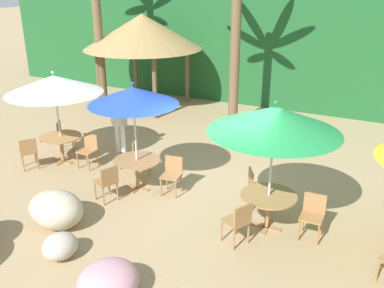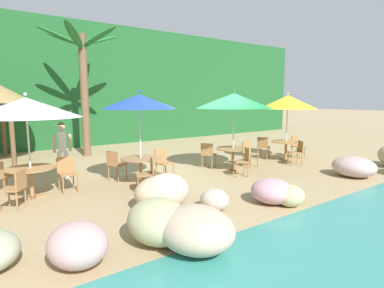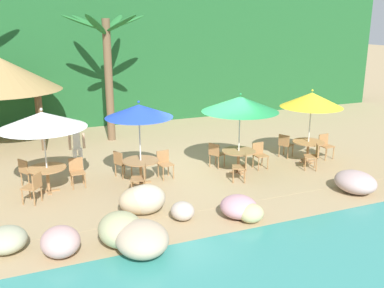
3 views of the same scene
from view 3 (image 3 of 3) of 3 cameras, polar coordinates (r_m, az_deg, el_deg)
ground_plane at (r=14.30m, az=1.43°, el=-3.88°), size 120.00×120.00×0.00m
terrace_deck at (r=14.30m, az=1.43°, el=-3.87°), size 18.00×5.20×0.01m
foliage_backdrop at (r=22.05m, az=-8.23°, el=11.03°), size 28.00×2.40×6.00m
rock_seawall at (r=11.00m, az=2.20°, el=-8.37°), size 15.51×3.15×0.82m
umbrella_white at (r=12.92m, az=-18.99°, el=2.97°), size 2.46×2.46×2.49m
dining_table_white at (r=13.33m, az=-18.39°, el=-3.45°), size 1.10×1.10×0.74m
chair_white_seaward at (r=13.53m, az=-14.82°, el=-3.32°), size 0.43×0.44×0.87m
chair_white_inland at (r=13.97m, az=-20.79°, el=-3.24°), size 0.59×0.59×0.87m
chair_white_left at (r=12.64m, az=-19.96°, el=-5.15°), size 0.59×0.59×0.87m
umbrella_blue at (r=12.95m, az=-6.95°, el=4.30°), size 2.02×2.02×2.58m
dining_table_blue at (r=13.38m, az=-6.72°, el=-2.63°), size 1.10×1.10×0.74m
chair_blue_seaward at (r=13.83m, az=-3.63°, el=-2.37°), size 0.47×0.48×0.87m
chair_blue_inland at (r=13.98m, az=-9.27°, el=-2.34°), size 0.56×0.56×0.87m
chair_blue_left at (r=12.61m, az=-6.65°, el=-4.31°), size 0.55×0.55×0.87m
umbrella_green at (r=13.92m, az=6.32°, el=5.22°), size 2.46×2.46×2.63m
dining_table_green at (r=14.33m, az=6.11°, el=-1.34°), size 1.10×1.10×0.74m
chair_green_seaward at (r=14.86m, az=8.79°, el=-1.21°), size 0.43×0.43×0.87m
chair_green_inland at (r=14.73m, az=3.11°, el=-1.19°), size 0.58×0.58×0.87m
chair_green_left at (r=13.56m, az=6.56°, el=-2.83°), size 0.57×0.57×0.87m
umbrella_yellow at (r=15.47m, az=15.37°, el=5.59°), size 2.13×2.13×2.58m
dining_table_yellow at (r=15.82m, az=14.94°, el=-0.12°), size 1.10×1.10×0.74m
chair_yellow_seaward at (r=16.46m, az=17.00°, el=-0.03°), size 0.44×0.45×0.87m
chair_yellow_inland at (r=16.14m, az=12.07°, el=0.01°), size 0.57×0.57×0.87m
chair_yellow_left at (r=15.05m, az=15.61°, el=-1.40°), size 0.58×0.58×0.87m
palm_tree_second at (r=17.99m, az=-11.04°, el=11.43°), size 3.40×3.03×5.10m
palapa_hut at (r=18.39m, az=-23.65°, el=8.30°), size 4.45×4.45×3.46m
waiter_in_white at (r=14.46m, az=-14.80°, el=-0.09°), size 0.52×0.37×1.70m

